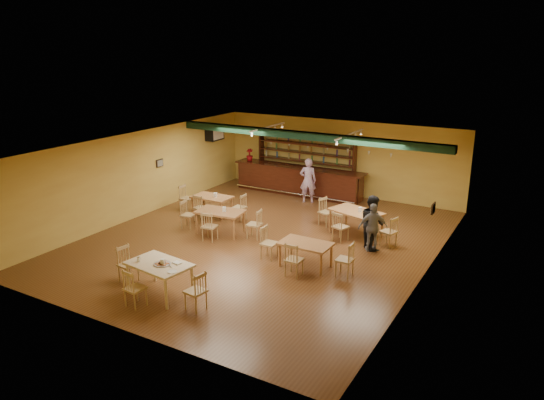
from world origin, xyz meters
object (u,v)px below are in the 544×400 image
Objects in this scene: bar_counter at (298,180)px; dining_table_c at (220,222)px; patron_right_a at (372,222)px; dining_table_d at (305,255)px; dining_table_a at (212,206)px; near_table at (160,279)px; dining_table_b at (356,223)px; patron_bar at (308,180)px.

dining_table_c is at bearing -91.37° from bar_counter.
bar_counter is 6.09m from patron_right_a.
dining_table_d is (3.42, -6.27, -0.22)m from bar_counter.
bar_counter is at bearing 118.80° from dining_table_d.
dining_table_d is at bearing -26.90° from dining_table_a.
bar_counter is 9.56m from near_table.
dining_table_d is at bearing 104.52° from patron_right_a.
dining_table_c is at bearing 113.26° from near_table.
patron_bar is (-2.89, 2.45, 0.46)m from dining_table_b.
bar_counter is 4.18m from dining_table_a.
patron_bar is at bearing 52.70° from dining_table_a.
bar_counter is 3.71× the size of dining_table_c.
dining_table_b is at bearing -41.33° from bar_counter.
dining_table_c is at bearing 55.55° from patron_right_a.
dining_table_d is 0.81× the size of patron_bar.
near_table reaches higher than dining_table_a.
dining_table_a is 6.12m from near_table.
patron_right_a is at bearing 63.59° from dining_table_d.
dining_table_d is (3.54, -1.00, -0.02)m from dining_table_c.
dining_table_b is 1.16× the size of dining_table_d.
patron_right_a reaches higher than dining_table_a.
dining_table_b reaches higher than dining_table_a.
dining_table_a is 5.20m from dining_table_b.
near_table is 0.94× the size of patron_right_a.
dining_table_a is at bearing -110.18° from bar_counter.
dining_table_a is at bearing 121.66° from near_table.
dining_table_c is 4.82m from patron_right_a.
dining_table_c is (-0.13, -5.27, -0.19)m from bar_counter.
dining_table_b is at bearing 74.37° from near_table.
near_table is (-2.64, -6.23, 0.01)m from dining_table_b.
dining_table_b is 6.76m from near_table.
patron_bar is (0.83, -0.83, 0.30)m from bar_counter.
bar_counter is 4.96m from dining_table_b.
bar_counter reaches higher than dining_table_a.
dining_table_b is 0.99× the size of patron_right_a.
bar_counter reaches higher than near_table.
dining_table_d is at bearing -77.76° from dining_table_b.
bar_counter is at bearing 68.73° from dining_table_a.
near_table is at bearing 98.77° from patron_right_a.
near_table is at bearing -83.50° from bar_counter.
bar_counter reaches higher than dining_table_b.
dining_table_c is 1.07× the size of dining_table_d.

